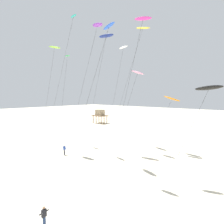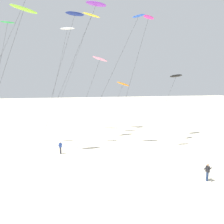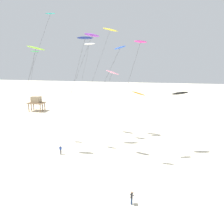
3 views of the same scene
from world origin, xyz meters
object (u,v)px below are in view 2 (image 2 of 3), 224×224
(kite_flyer_middle, at_px, (207,172))
(kite_blue, at_px, (137,20))
(kite_orange, at_px, (123,84))
(kite_purple, at_px, (96,5))
(kite_flyer_nearest, at_px, (60,147))
(kite_pink, at_px, (100,59))
(kite_lime, at_px, (23,10))
(kite_navy, at_px, (75,15))
(kite_white, at_px, (67,29))
(kite_green, at_px, (7,26))
(kite_magenta, at_px, (148,20))
(kite_black, at_px, (176,76))
(kite_yellow, at_px, (91,16))

(kite_flyer_middle, bearing_deg, kite_blue, 107.57)
(kite_orange, bearing_deg, kite_purple, -125.18)
(kite_purple, height_order, kite_flyer_nearest, kite_purple)
(kite_pink, bearing_deg, kite_orange, 25.39)
(kite_lime, xyz_separation_m, kite_blue, (14.00, -1.51, -0.48))
(kite_navy, bearing_deg, kite_white, 99.45)
(kite_flyer_middle, bearing_deg, kite_purple, 121.33)
(kite_green, relative_size, kite_orange, 1.82)
(kite_navy, height_order, kite_blue, kite_navy)
(kite_purple, xyz_separation_m, kite_flyer_nearest, (-5.32, -2.51, -19.04))
(kite_magenta, bearing_deg, kite_purple, 179.98)
(kite_white, bearing_deg, kite_purple, -71.52)
(kite_orange, bearing_deg, kite_magenta, -86.59)
(kite_navy, bearing_deg, kite_black, -5.50)
(kite_orange, bearing_deg, kite_black, -43.78)
(kite_navy, relative_size, kite_white, 1.04)
(kite_magenta, height_order, kite_flyer_middle, kite_magenta)
(kite_navy, relative_size, kite_pink, 1.42)
(kite_purple, relative_size, kite_flyer_middle, 12.37)
(kite_black, bearing_deg, kite_green, 179.60)
(kite_yellow, relative_size, kite_pink, 1.58)
(kite_navy, xyz_separation_m, kite_flyer_middle, (10.84, -18.22, -19.12))
(kite_green, relative_size, kite_lime, 0.96)
(kite_green, bearing_deg, kite_magenta, -9.10)
(kite_green, distance_m, kite_magenta, 20.23)
(kite_lime, bearing_deg, kite_magenta, 5.12)
(kite_lime, relative_size, kite_magenta, 0.97)
(kite_flyer_nearest, bearing_deg, kite_navy, 69.15)
(kite_yellow, distance_m, kite_orange, 14.30)
(kite_magenta, relative_size, kite_flyer_nearest, 11.54)
(kite_blue, xyz_separation_m, kite_pink, (-2.96, 10.75, -3.82))
(kite_black, relative_size, kite_yellow, 0.49)
(kite_purple, xyz_separation_m, kite_white, (-3.61, 10.79, -0.60))
(kite_purple, relative_size, kite_magenta, 1.07)
(kite_yellow, relative_size, kite_white, 1.16)
(kite_blue, bearing_deg, kite_magenta, 46.23)
(kite_white, relative_size, kite_pink, 1.37)
(kite_magenta, distance_m, kite_flyer_nearest, 22.23)
(kite_green, bearing_deg, kite_orange, 20.00)
(kite_lime, xyz_separation_m, kite_pink, (11.03, 9.24, -4.31))
(kite_yellow, distance_m, kite_flyer_middle, 33.08)
(kite_navy, bearing_deg, kite_flyer_nearest, -110.85)
(kite_navy, bearing_deg, kite_lime, -136.39)
(kite_purple, relative_size, kite_black, 1.86)
(kite_purple, relative_size, kite_navy, 1.01)
(kite_orange, relative_size, kite_white, 0.50)
(kite_orange, height_order, kite_white, kite_white)
(kite_purple, bearing_deg, kite_magenta, -0.02)
(kite_black, distance_m, kite_lime, 25.33)
(kite_blue, bearing_deg, kite_white, 121.67)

